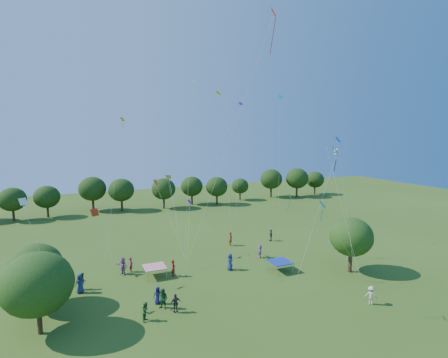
% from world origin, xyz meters
% --- Properties ---
extents(near_tree_west, '(5.23, 5.23, 6.27)m').
position_xyz_m(near_tree_west, '(-14.86, 14.44, 3.91)').
color(near_tree_west, '#422B19').
rests_on(near_tree_west, ground).
extents(near_tree_north, '(4.46, 4.46, 5.63)m').
position_xyz_m(near_tree_north, '(-15.35, 18.96, 3.61)').
color(near_tree_north, '#422B19').
rests_on(near_tree_north, ground).
extents(near_tree_east, '(4.57, 4.57, 5.97)m').
position_xyz_m(near_tree_east, '(15.02, 14.31, 3.91)').
color(near_tree_east, '#422B19').
rests_on(near_tree_east, ground).
extents(treeline, '(88.01, 8.77, 6.77)m').
position_xyz_m(treeline, '(-1.73, 55.43, 4.09)').
color(treeline, '#422B19').
rests_on(treeline, ground).
extents(tent_red_stripe, '(2.20, 2.20, 1.10)m').
position_xyz_m(tent_red_stripe, '(-4.67, 21.52, 1.04)').
color(tent_red_stripe, red).
rests_on(tent_red_stripe, ground).
extents(tent_blue, '(2.20, 2.20, 1.10)m').
position_xyz_m(tent_blue, '(8.18, 17.52, 1.04)').
color(tent_blue, navy).
rests_on(tent_blue, ground).
extents(crowd_person_0, '(0.86, 0.61, 1.57)m').
position_xyz_m(crowd_person_0, '(-5.71, 15.49, 0.79)').
color(crowd_person_0, navy).
rests_on(crowd_person_0, ground).
extents(crowd_person_1, '(0.76, 0.83, 1.87)m').
position_xyz_m(crowd_person_1, '(6.87, 27.59, 0.94)').
color(crowd_person_1, maroon).
rests_on(crowd_person_1, ground).
extents(crowd_person_2, '(0.74, 0.87, 1.55)m').
position_xyz_m(crowd_person_2, '(-7.21, 13.10, 0.77)').
color(crowd_person_2, '#235124').
rests_on(crowd_person_2, ground).
extents(crowd_person_3, '(1.06, 1.15, 1.66)m').
position_xyz_m(crowd_person_3, '(-16.45, 18.24, 0.83)').
color(crowd_person_3, '#B0AB8C').
rests_on(crowd_person_3, ground).
extents(crowd_person_4, '(0.62, 1.03, 1.63)m').
position_xyz_m(crowd_person_4, '(12.86, 27.23, 0.82)').
color(crowd_person_4, '#3C3130').
rests_on(crowd_person_4, ground).
extents(crowd_person_5, '(1.37, 1.84, 1.88)m').
position_xyz_m(crowd_person_5, '(-7.68, 23.34, 0.94)').
color(crowd_person_5, '#88518B').
rests_on(crowd_person_5, ground).
extents(crowd_person_6, '(0.50, 0.92, 1.86)m').
position_xyz_m(crowd_person_6, '(3.29, 19.96, 0.93)').
color(crowd_person_6, navy).
rests_on(crowd_person_6, ground).
extents(crowd_person_7, '(0.50, 0.67, 1.63)m').
position_xyz_m(crowd_person_7, '(-6.77, 23.73, 0.82)').
color(crowd_person_7, maroon).
rests_on(crowd_person_7, ground).
extents(crowd_person_8, '(0.96, 0.96, 1.79)m').
position_xyz_m(crowd_person_8, '(-5.49, 14.40, 0.90)').
color(crowd_person_8, '#204C26').
rests_on(crowd_person_8, ground).
extents(crowd_person_9, '(1.10, 1.13, 1.67)m').
position_xyz_m(crowd_person_9, '(11.45, 7.94, 0.83)').
color(crowd_person_9, '#BCB897').
rests_on(crowd_person_9, ground).
extents(crowd_person_10, '(0.99, 0.53, 1.63)m').
position_xyz_m(crowd_person_10, '(-4.67, 13.42, 0.81)').
color(crowd_person_10, '#382F2D').
rests_on(crowd_person_10, ground).
extents(crowd_person_11, '(1.18, 1.59, 1.62)m').
position_xyz_m(crowd_person_11, '(8.18, 21.99, 0.81)').
color(crowd_person_11, '#A765AE').
rests_on(crowd_person_11, ground).
extents(crowd_person_12, '(1.01, 0.75, 1.83)m').
position_xyz_m(crowd_person_12, '(-11.96, 20.52, 0.92)').
color(crowd_person_12, navy).
rests_on(crowd_person_12, ground).
extents(crowd_person_13, '(0.64, 0.78, 1.80)m').
position_xyz_m(crowd_person_13, '(-2.87, 20.75, 0.90)').
color(crowd_person_13, maroon).
rests_on(crowd_person_13, ground).
extents(crowd_person_14, '(0.65, 0.90, 1.64)m').
position_xyz_m(crowd_person_14, '(-11.71, 21.27, 0.82)').
color(crowd_person_14, '#305F28').
rests_on(crowd_person_14, ground).
extents(pirate_kite, '(5.96, 2.09, 12.41)m').
position_xyz_m(pirate_kite, '(11.61, 13.39, 13.00)').
color(pirate_kite, black).
extents(red_high_kite, '(8.70, 2.24, 24.38)m').
position_xyz_m(red_high_kite, '(3.26, 14.34, 20.86)').
color(red_high_kite, red).
extents(small_kite_0, '(0.78, 5.10, 12.68)m').
position_xyz_m(small_kite_0, '(12.46, 14.17, 9.95)').
color(small_kite_0, '#D2500C').
extents(small_kite_1, '(2.30, 5.61, 8.19)m').
position_xyz_m(small_kite_1, '(-2.87, 26.66, 8.18)').
color(small_kite_1, orange).
extents(small_kite_2, '(2.37, 1.92, 9.53)m').
position_xyz_m(small_kite_2, '(-3.04, 20.38, 8.75)').
color(small_kite_2, gold).
extents(small_kite_3, '(5.63, 4.14, 7.74)m').
position_xyz_m(small_kite_3, '(8.67, 14.12, 6.99)').
color(small_kite_3, '#248317').
extents(small_kite_4, '(3.27, 0.60, 13.32)m').
position_xyz_m(small_kite_4, '(10.22, 10.95, 11.77)').
color(small_kite_4, blue).
extents(small_kite_5, '(0.54, 1.88, 17.15)m').
position_xyz_m(small_kite_5, '(5.97, 23.34, 13.61)').
color(small_kite_5, '#701998').
extents(small_kite_6, '(2.71, 3.88, 19.72)m').
position_xyz_m(small_kite_6, '(0.43, 24.39, 14.64)').
color(small_kite_6, silver).
extents(small_kite_7, '(0.69, 0.93, 18.64)m').
position_xyz_m(small_kite_7, '(13.26, 26.17, 15.88)').
color(small_kite_7, '#0ED7A0').
extents(small_kite_8, '(1.49, 1.29, 6.48)m').
position_xyz_m(small_kite_8, '(-10.23, 21.19, 6.96)').
color(small_kite_8, red).
extents(small_kite_9, '(3.21, 4.24, 15.48)m').
position_xyz_m(small_kite_9, '(-7.01, 28.28, 13.28)').
color(small_kite_9, '#FFA20D').
extents(small_kite_10, '(1.30, 3.15, 18.89)m').
position_xyz_m(small_kite_10, '(5.20, 27.02, 16.56)').
color(small_kite_10, yellow).
extents(small_kite_11, '(0.71, 7.53, 8.36)m').
position_xyz_m(small_kite_11, '(-1.01, 27.76, 7.60)').
color(small_kite_11, green).
extents(small_kite_12, '(7.40, 2.81, 8.35)m').
position_xyz_m(small_kite_12, '(6.78, 8.44, 8.28)').
color(small_kite_12, '#1172B0').
extents(small_kite_13, '(2.32, 5.17, 5.58)m').
position_xyz_m(small_kite_13, '(0.63, 25.94, 5.95)').
color(small_kite_13, '#6A178A').
extents(small_kite_14, '(2.60, 3.27, 8.42)m').
position_xyz_m(small_kite_14, '(-15.56, 18.19, 8.34)').
color(small_kite_14, white).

